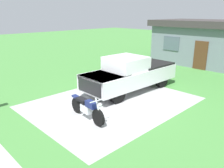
# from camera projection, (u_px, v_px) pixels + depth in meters

# --- Properties ---
(ground_plane) EXTENTS (80.00, 80.00, 0.00)m
(ground_plane) POSITION_uv_depth(u_px,v_px,m) (112.00, 102.00, 10.73)
(ground_plane) COLOR #45833C
(driveway_pad) EXTENTS (5.74, 7.45, 0.01)m
(driveway_pad) POSITION_uv_depth(u_px,v_px,m) (112.00, 102.00, 10.73)
(driveway_pad) COLOR #A4A4A4
(driveway_pad) RESTS_ON ground
(motorcycle) EXTENTS (2.21, 0.70, 1.09)m
(motorcycle) POSITION_uv_depth(u_px,v_px,m) (87.00, 108.00, 8.93)
(motorcycle) COLOR black
(motorcycle) RESTS_ON ground
(pickup_truck) EXTENTS (2.16, 5.68, 1.90)m
(pickup_truck) POSITION_uv_depth(u_px,v_px,m) (131.00, 73.00, 12.18)
(pickup_truck) COLOR black
(pickup_truck) RESTS_ON ground
(neighbor_house) EXTENTS (9.60, 5.60, 3.50)m
(neighbor_house) POSITION_uv_depth(u_px,v_px,m) (216.00, 42.00, 18.15)
(neighbor_house) COLOR slate
(neighbor_house) RESTS_ON ground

